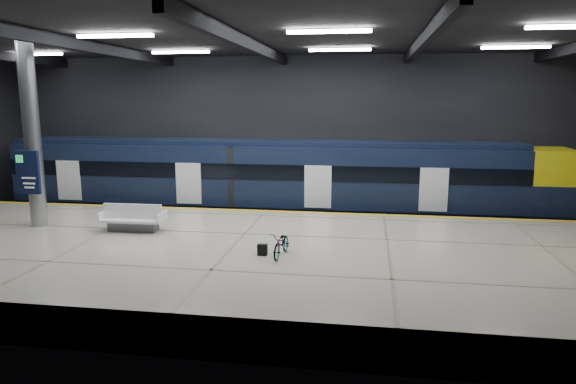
# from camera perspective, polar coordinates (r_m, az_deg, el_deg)

# --- Properties ---
(ground) EXTENTS (30.00, 30.00, 0.00)m
(ground) POSITION_cam_1_polar(r_m,az_deg,el_deg) (19.69, -4.11, -6.99)
(ground) COLOR black
(ground) RESTS_ON ground
(room_shell) EXTENTS (30.10, 16.10, 8.05)m
(room_shell) POSITION_cam_1_polar(r_m,az_deg,el_deg) (18.81, -4.34, 9.89)
(room_shell) COLOR black
(room_shell) RESTS_ON ground
(platform) EXTENTS (30.00, 11.00, 1.10)m
(platform) POSITION_cam_1_polar(r_m,az_deg,el_deg) (17.21, -6.01, -7.66)
(platform) COLOR beige
(platform) RESTS_ON ground
(safety_strip) EXTENTS (30.00, 0.40, 0.01)m
(safety_strip) POSITION_cam_1_polar(r_m,az_deg,el_deg) (22.01, -2.55, -2.14)
(safety_strip) COLOR gold
(safety_strip) RESTS_ON platform
(rails) EXTENTS (30.00, 1.52, 0.16)m
(rails) POSITION_cam_1_polar(r_m,az_deg,el_deg) (24.87, -1.28, -3.11)
(rails) COLOR gray
(rails) RESTS_ON ground
(train) EXTENTS (29.40, 2.84, 3.79)m
(train) POSITION_cam_1_polar(r_m,az_deg,el_deg) (24.34, 0.83, 1.35)
(train) COLOR black
(train) RESTS_ON ground
(bench) EXTENTS (2.29, 0.98, 1.00)m
(bench) POSITION_cam_1_polar(r_m,az_deg,el_deg) (19.52, -16.83, -3.15)
(bench) COLOR #595B60
(bench) RESTS_ON platform
(bicycle) EXTENTS (0.68, 1.54, 0.79)m
(bicycle) POSITION_cam_1_polar(r_m,az_deg,el_deg) (15.72, -0.71, -5.76)
(bicycle) COLOR #99999E
(bicycle) RESTS_ON platform
(pannier_bag) EXTENTS (0.30, 0.19, 0.35)m
(pannier_bag) POSITION_cam_1_polar(r_m,az_deg,el_deg) (15.89, -2.86, -6.42)
(pannier_bag) COLOR black
(pannier_bag) RESTS_ON platform
(info_column) EXTENTS (0.90, 0.78, 6.90)m
(info_column) POSITION_cam_1_polar(r_m,az_deg,el_deg) (21.24, -26.59, 5.49)
(info_column) COLOR #9EA0A5
(info_column) RESTS_ON platform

